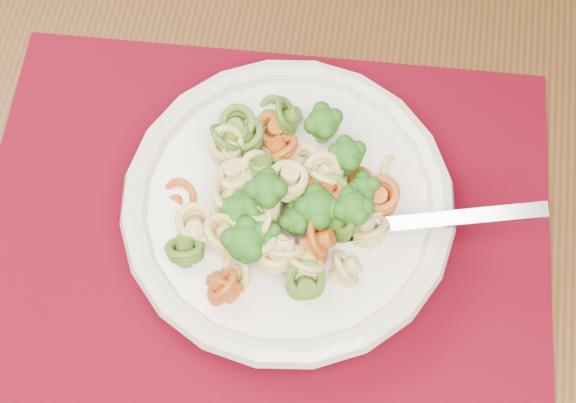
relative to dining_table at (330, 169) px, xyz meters
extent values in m
cube|color=#4E2D15|center=(0.00, 0.00, 0.09)|extent=(1.46, 1.16, 0.04)
cube|color=#500310|center=(-0.08, -0.11, 0.12)|extent=(0.51, 0.44, 0.00)
cylinder|color=beige|center=(-0.05, -0.10, 0.12)|extent=(0.11, 0.11, 0.01)
cylinder|color=beige|center=(-0.05, -0.10, 0.14)|extent=(0.23, 0.23, 0.03)
torus|color=beige|center=(-0.05, -0.10, 0.16)|extent=(0.25, 0.25, 0.02)
camera|label=1|loc=(-0.09, -0.33, 0.70)|focal=50.00mm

